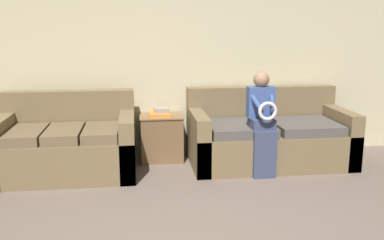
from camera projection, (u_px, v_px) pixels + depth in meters
wall_back at (158, 55)px, 5.29m from camera, size 7.03×0.06×2.55m
couch_main at (268, 137)px, 5.16m from camera, size 1.88×0.97×0.88m
couch_side at (67, 145)px, 4.76m from camera, size 1.50×0.93×0.89m
child_left_seated at (262, 119)px, 4.67m from camera, size 0.30×0.38×1.14m
side_shelf at (161, 137)px, 5.25m from camera, size 0.53×0.43×0.56m
book_stack at (161, 112)px, 5.18m from camera, size 0.26×0.30×0.10m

